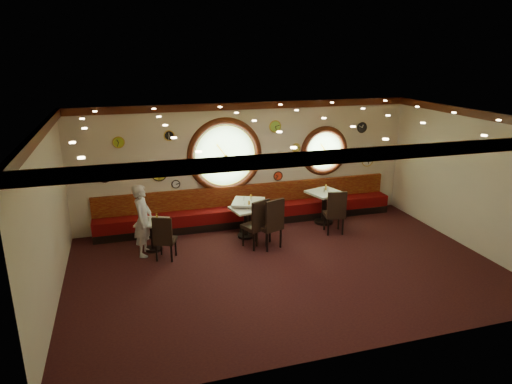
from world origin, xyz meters
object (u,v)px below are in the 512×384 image
Objects in this scene: condiment_a_salt at (148,219)px; condiment_c_bottle at (249,204)px; condiment_b_salt at (244,199)px; condiment_b_pepper at (251,199)px; table_c at (246,219)px; table_a at (153,232)px; chair_c at (258,221)px; condiment_a_bottle at (157,217)px; table_b at (249,213)px; waiter at (143,220)px; condiment_c_salt at (244,206)px; table_d at (324,203)px; chair_a at (164,235)px; chair_d at (335,209)px; condiment_a_pepper at (152,220)px; chair_b at (272,220)px; condiment_d_salt at (324,190)px; condiment_d_bottle at (326,187)px; condiment_c_pepper at (249,207)px; condiment_b_bottle at (251,197)px.

condiment_c_bottle is at bearing 3.14° from condiment_a_salt.
condiment_b_salt is 0.19m from condiment_b_pepper.
condiment_a_salt is 1.02× the size of condiment_b_salt.
table_a is at bearing -176.74° from table_c.
chair_c reaches higher than condiment_a_bottle.
table_b is at bearing 76.84° from condiment_c_bottle.
condiment_c_salt is at bearing -62.87° from waiter.
condiment_b_salt is (-2.23, -0.00, 0.33)m from table_d.
condiment_a_salt is at bearing -171.39° from table_b.
condiment_a_bottle is 0.42m from waiter.
condiment_b_pepper is at bearing 8.35° from condiment_a_salt.
condiment_c_bottle is (0.08, 0.02, 0.36)m from table_c.
chair_a is 0.87× the size of chair_c.
chair_d reaches higher than condiment_b_pepper.
chair_a is 0.66m from condiment_a_pepper.
chair_b is at bearing 20.85° from chair_a.
condiment_d_salt is at bearing -176.09° from table_d.
condiment_d_bottle is at bearing 6.50° from condiment_a_bottle.
chair_c is (0.09, -0.71, 0.21)m from table_c.
waiter is at bearing -171.56° from chair_d.
table_c is 8.96× the size of condiment_a_salt.
condiment_b_salt is 1.00× the size of condiment_a_pepper.
chair_d is at bearing -3.82° from condiment_a_pepper.
chair_a is 6.32× the size of condiment_c_salt.
condiment_c_bottle is 1.09× the size of condiment_d_bottle.
table_b reaches higher than condiment_a_salt.
condiment_c_pepper is at bearing 1.31° from condiment_a_salt.
chair_c is 2.55m from condiment_d_bottle.
chair_a reaches higher than table_a.
chair_d is 4.11× the size of condiment_c_bottle.
condiment_b_bottle is (0.19, 0.45, 0.11)m from condiment_c_pepper.
condiment_b_bottle is (2.38, 0.45, 0.12)m from condiment_a_bottle.
condiment_d_bottle is at bearing 90.87° from chair_d.
table_a is at bearing -170.72° from table_b.
waiter reaches higher than table_a.
chair_a is 4.63× the size of condiment_b_bottle.
condiment_b_pepper is at bearing -174.88° from condiment_d_bottle.
condiment_b_bottle is (0.02, 0.13, 0.02)m from condiment_b_pepper.
condiment_d_salt reaches higher than condiment_a_bottle.
chair_d is at bearing -19.99° from condiment_b_pepper.
chair_b is 7.50× the size of condiment_c_salt.
table_d is at bearing 36.79° from chair_a.
table_d reaches higher than table_c.
chair_b is 5.49× the size of condiment_b_bottle.
table_c is at bearing 3.95° from condiment_a_pepper.
condiment_c_salt is 2.47m from waiter.
table_c is at bearing -171.54° from table_d.
chair_c is at bearing 24.08° from chair_a.
table_b is 0.37m from condiment_b_pepper.
chair_a is at bearing -119.04° from waiter.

